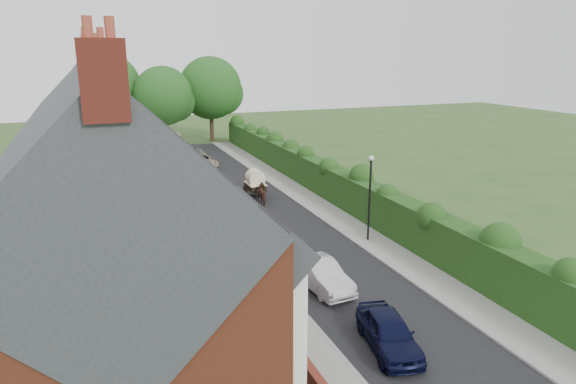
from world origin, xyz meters
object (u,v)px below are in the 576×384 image
object	(u,v)px
lamppost	(370,187)
car_silver_a	(321,274)
car_white	(253,223)
horse	(263,194)
car_beige	(201,161)
car_green	(225,200)
car_black	(184,147)
car_grey	(195,156)
horse_cart	(255,181)
car_red	(201,177)
car_silver_b	(271,250)
car_navy	(389,332)

from	to	relation	value
lamppost	car_silver_a	bearing A→B (deg)	-138.59
car_silver_a	car_white	distance (m)	8.13
car_silver_a	horse	distance (m)	14.38
car_beige	car_green	bearing A→B (deg)	-104.47
lamppost	car_black	xyz separation A→B (m)	(-5.21, 31.00, -2.61)
car_beige	horse	xyz separation A→B (m)	(1.79, -13.40, 0.05)
car_silver_a	car_beige	size ratio (longest dim) A/B	0.86
lamppost	car_grey	bearing A→B (deg)	101.27
car_grey	horse_cart	world-z (taller)	horse_cart
car_red	car_beige	distance (m)	6.62
car_green	car_beige	distance (m)	14.01
car_silver_b	car_white	distance (m)	4.44
lamppost	car_white	bearing A→B (deg)	149.90
car_white	car_black	size ratio (longest dim) A/B	1.31
lamppost	car_beige	distance (m)	23.74
lamppost	car_white	world-z (taller)	lamppost
car_beige	car_grey	size ratio (longest dim) A/B	0.92
car_grey	car_red	bearing A→B (deg)	-96.43
car_navy	car_red	size ratio (longest dim) A/B	0.90
car_navy	car_beige	world-z (taller)	car_navy
car_navy	car_white	size ratio (longest dim) A/B	0.76
car_red	car_grey	size ratio (longest dim) A/B	0.84
horse_cart	car_beige	bearing A→B (deg)	98.83
car_white	lamppost	bearing A→B (deg)	-44.42
car_navy	car_green	world-z (taller)	car_green
car_grey	car_navy	bearing A→B (deg)	-87.70
car_red	lamppost	bearing A→B (deg)	-63.28
car_beige	horse	bearing A→B (deg)	-91.93
car_silver_b	horse	bearing A→B (deg)	66.20
car_silver_a	car_green	bearing A→B (deg)	88.66
car_silver_a	horse_cart	distance (m)	16.26
car_navy	car_silver_b	bearing A→B (deg)	110.13
lamppost	car_silver_b	xyz separation A→B (m)	(-6.40, -0.94, -2.57)
car_black	horse_cart	bearing A→B (deg)	-89.96
car_silver_b	car_red	bearing A→B (deg)	82.76
horse_cart	car_silver_a	bearing A→B (deg)	-96.95
car_silver_b	car_red	distance (m)	17.51
car_beige	horse	size ratio (longest dim) A/B	2.83
car_red	horse_cart	world-z (taller)	horse_cart
car_silver_a	horse	world-z (taller)	horse
car_black	car_navy	bearing A→B (deg)	-95.42
car_white	car_beige	size ratio (longest dim) A/B	1.08
car_navy	car_red	bearing A→B (deg)	104.53
car_silver_b	horse	world-z (taller)	horse
car_silver_b	car_red	world-z (taller)	car_red
car_red	car_black	bearing A→B (deg)	90.90
car_beige	car_grey	bearing A→B (deg)	80.91
lamppost	horse_cart	world-z (taller)	lamppost
lamppost	car_green	size ratio (longest dim) A/B	1.21
car_silver_a	car_black	xyz separation A→B (m)	(0.00, 35.60, -0.01)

